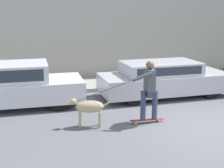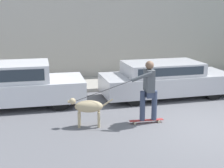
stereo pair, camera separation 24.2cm
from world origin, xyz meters
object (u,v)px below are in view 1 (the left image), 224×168
Objects in this scene: parked_car_0 at (12,86)px; skateboarder at (149,88)px; dog at (89,107)px; parked_car_1 at (163,79)px.

parked_car_0 is 1.75× the size of skateboarder.
skateboarder is (3.69, -2.40, 0.30)m from parked_car_0.
parked_car_1 is at bearing -132.58° from dog.
skateboarder is (-1.46, -2.40, 0.36)m from parked_car_1.
skateboarder is at bearing -33.35° from parked_car_0.
skateboarder is at bearing -172.26° from dog.
skateboarder reaches higher than parked_car_0.
dog is 1.70m from skateboarder.
skateboarder is at bearing -123.50° from parked_car_1.
dog is at bearing -48.74° from parked_car_0.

